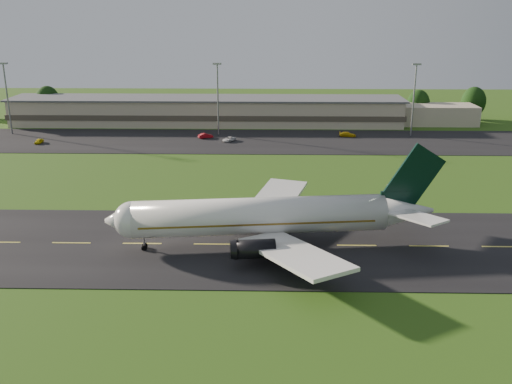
{
  "coord_description": "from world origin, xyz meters",
  "views": [
    {
      "loc": [
        19.4,
        -80.76,
        34.59
      ],
      "look_at": [
        17.4,
        8.0,
        6.0
      ],
      "focal_mm": 40.0,
      "sensor_mm": 36.0,
      "label": 1
    }
  ],
  "objects_px": {
    "service_vehicle_c": "(229,139)",
    "terminal": "(227,112)",
    "light_mast_east": "(414,91)",
    "light_mast_centre": "(218,90)",
    "light_mast_west": "(6,90)",
    "service_vehicle_a": "(39,141)",
    "service_vehicle_b": "(206,136)",
    "airliner": "(266,216)",
    "service_vehicle_d": "(348,134)"
  },
  "relations": [
    {
      "from": "service_vehicle_d",
      "to": "light_mast_centre",
      "type": "bearing_deg",
      "value": 94.31
    },
    {
      "from": "light_mast_centre",
      "to": "service_vehicle_a",
      "type": "relative_size",
      "value": 5.71
    },
    {
      "from": "airliner",
      "to": "light_mast_centre",
      "type": "xyz_separation_m",
      "value": [
        -14.05,
        79.9,
        8.08
      ]
    },
    {
      "from": "service_vehicle_b",
      "to": "service_vehicle_d",
      "type": "xyz_separation_m",
      "value": [
        39.98,
        2.71,
        0.0
      ]
    },
    {
      "from": "terminal",
      "to": "service_vehicle_b",
      "type": "relative_size",
      "value": 35.27
    },
    {
      "from": "terminal",
      "to": "service_vehicle_a",
      "type": "xyz_separation_m",
      "value": [
        -48.75,
        -28.44,
        -3.28
      ]
    },
    {
      "from": "light_mast_east",
      "to": "service_vehicle_c",
      "type": "bearing_deg",
      "value": -170.5
    },
    {
      "from": "terminal",
      "to": "service_vehicle_d",
      "type": "distance_m",
      "value": 39.9
    },
    {
      "from": "service_vehicle_a",
      "to": "terminal",
      "type": "bearing_deg",
      "value": 34.24
    },
    {
      "from": "terminal",
      "to": "light_mast_centre",
      "type": "height_order",
      "value": "light_mast_centre"
    },
    {
      "from": "terminal",
      "to": "light_mast_centre",
      "type": "distance_m",
      "value": 18.45
    },
    {
      "from": "terminal",
      "to": "light_mast_centre",
      "type": "relative_size",
      "value": 7.13
    },
    {
      "from": "light_mast_east",
      "to": "service_vehicle_a",
      "type": "bearing_deg",
      "value": -173.17
    },
    {
      "from": "light_mast_centre",
      "to": "service_vehicle_c",
      "type": "distance_m",
      "value": 15.23
    },
    {
      "from": "airliner",
      "to": "service_vehicle_d",
      "type": "relative_size",
      "value": 10.92
    },
    {
      "from": "airliner",
      "to": "service_vehicle_b",
      "type": "height_order",
      "value": "airliner"
    },
    {
      "from": "terminal",
      "to": "light_mast_east",
      "type": "bearing_deg",
      "value": -16.8
    },
    {
      "from": "light_mast_west",
      "to": "light_mast_east",
      "type": "xyz_separation_m",
      "value": [
        115.0,
        0.0,
        0.0
      ]
    },
    {
      "from": "airliner",
      "to": "light_mast_east",
      "type": "height_order",
      "value": "light_mast_east"
    },
    {
      "from": "airliner",
      "to": "service_vehicle_a",
      "type": "relative_size",
      "value": 14.36
    },
    {
      "from": "light_mast_west",
      "to": "light_mast_east",
      "type": "bearing_deg",
      "value": 0.0
    },
    {
      "from": "service_vehicle_a",
      "to": "service_vehicle_b",
      "type": "xyz_separation_m",
      "value": [
        44.12,
        7.52,
        0.07
      ]
    },
    {
      "from": "airliner",
      "to": "service_vehicle_d",
      "type": "xyz_separation_m",
      "value": [
        22.71,
        77.87,
        -3.88
      ]
    },
    {
      "from": "light_mast_centre",
      "to": "service_vehicle_b",
      "type": "xyz_separation_m",
      "value": [
        -3.22,
        -4.74,
        -11.96
      ]
    },
    {
      "from": "light_mast_west",
      "to": "light_mast_east",
      "type": "distance_m",
      "value": 115.0
    },
    {
      "from": "light_mast_centre",
      "to": "service_vehicle_d",
      "type": "height_order",
      "value": "light_mast_centre"
    },
    {
      "from": "light_mast_east",
      "to": "service_vehicle_d",
      "type": "bearing_deg",
      "value": -173.66
    },
    {
      "from": "service_vehicle_c",
      "to": "service_vehicle_b",
      "type": "bearing_deg",
      "value": -177.19
    },
    {
      "from": "light_mast_centre",
      "to": "service_vehicle_c",
      "type": "bearing_deg",
      "value": -67.17
    },
    {
      "from": "airliner",
      "to": "service_vehicle_b",
      "type": "xyz_separation_m",
      "value": [
        -17.27,
        75.16,
        -3.88
      ]
    },
    {
      "from": "airliner",
      "to": "service_vehicle_d",
      "type": "distance_m",
      "value": 81.21
    },
    {
      "from": "airliner",
      "to": "terminal",
      "type": "height_order",
      "value": "airliner"
    },
    {
      "from": "light_mast_centre",
      "to": "light_mast_west",
      "type": "bearing_deg",
      "value": 180.0
    },
    {
      "from": "light_mast_centre",
      "to": "light_mast_east",
      "type": "xyz_separation_m",
      "value": [
        55.0,
        0.0,
        0.0
      ]
    },
    {
      "from": "service_vehicle_c",
      "to": "terminal",
      "type": "bearing_deg",
      "value": 127.3
    },
    {
      "from": "light_mast_east",
      "to": "terminal",
      "type": "bearing_deg",
      "value": 163.2
    },
    {
      "from": "light_mast_east",
      "to": "service_vehicle_d",
      "type": "height_order",
      "value": "light_mast_east"
    },
    {
      "from": "terminal",
      "to": "service_vehicle_b",
      "type": "height_order",
      "value": "terminal"
    },
    {
      "from": "light_mast_east",
      "to": "service_vehicle_c",
      "type": "distance_m",
      "value": 53.47
    },
    {
      "from": "airliner",
      "to": "service_vehicle_a",
      "type": "xyz_separation_m",
      "value": [
        -61.39,
        67.64,
        -3.95
      ]
    },
    {
      "from": "service_vehicle_a",
      "to": "light_mast_west",
      "type": "bearing_deg",
      "value": 139.88
    },
    {
      "from": "terminal",
      "to": "service_vehicle_d",
      "type": "bearing_deg",
      "value": -27.25
    },
    {
      "from": "light_mast_east",
      "to": "service_vehicle_b",
      "type": "distance_m",
      "value": 59.63
    },
    {
      "from": "service_vehicle_a",
      "to": "service_vehicle_b",
      "type": "distance_m",
      "value": 44.76
    },
    {
      "from": "light_mast_west",
      "to": "terminal",
      "type": "bearing_deg",
      "value": 14.76
    },
    {
      "from": "light_mast_west",
      "to": "service_vehicle_c",
      "type": "relative_size",
      "value": 4.72
    },
    {
      "from": "airliner",
      "to": "light_mast_west",
      "type": "xyz_separation_m",
      "value": [
        -74.05,
        79.9,
        8.08
      ]
    },
    {
      "from": "light_mast_west",
      "to": "service_vehicle_a",
      "type": "distance_m",
      "value": 21.33
    },
    {
      "from": "service_vehicle_a",
      "to": "light_mast_east",
      "type": "bearing_deg",
      "value": 10.8
    },
    {
      "from": "terminal",
      "to": "service_vehicle_c",
      "type": "distance_m",
      "value": 25.09
    }
  ]
}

